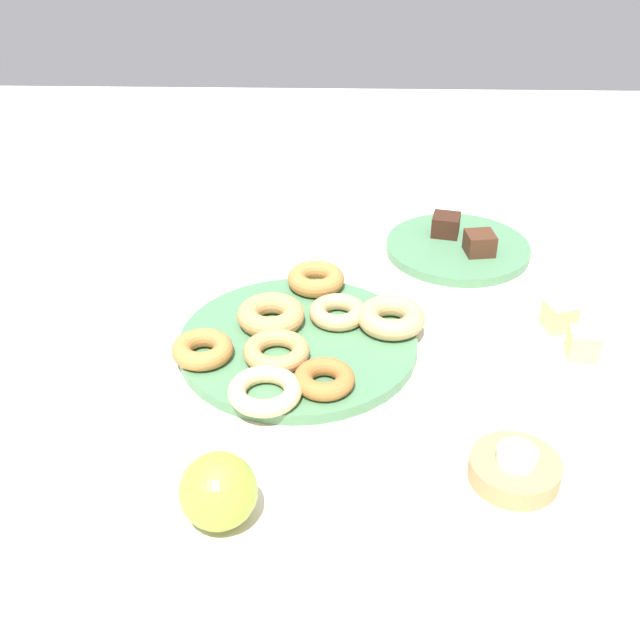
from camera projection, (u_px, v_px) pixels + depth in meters
ground_plane at (298, 348)px, 1.06m from camera, size 2.40×2.40×0.00m
donut_plate at (298, 343)px, 1.06m from camera, size 0.32×0.32×0.02m
donut_0 at (338, 312)px, 1.08m from camera, size 0.09×0.09×0.02m
donut_1 at (324, 379)px, 0.96m from camera, size 0.10×0.10×0.02m
donut_2 at (202, 349)px, 1.01m from camera, size 0.11×0.11×0.03m
donut_3 at (271, 315)px, 1.07m from camera, size 0.13×0.13×0.03m
donut_4 at (391, 317)px, 1.07m from camera, size 0.13×0.13×0.03m
donut_5 at (276, 351)px, 1.01m from camera, size 0.10×0.10×0.02m
donut_6 at (316, 279)px, 1.16m from camera, size 0.11×0.11×0.03m
donut_7 at (265, 391)px, 0.94m from camera, size 0.12×0.12×0.02m
cake_plate at (458, 248)px, 1.29m from camera, size 0.24×0.24×0.02m
brownie_near at (446, 225)px, 1.30m from camera, size 0.05×0.05×0.03m
brownie_far at (480, 243)px, 1.25m from camera, size 0.05×0.05×0.03m
candle_holder at (514, 470)px, 0.84m from camera, size 0.10×0.10×0.03m
tealight at (517, 456)px, 0.83m from camera, size 0.04×0.04×0.01m
fruit_bowl at (560, 353)px, 1.02m from camera, size 0.19×0.19×0.04m
melon_chunk_left at (559, 314)px, 1.02m from camera, size 0.04×0.04×0.04m
melon_chunk_right at (583, 344)px, 0.97m from camera, size 0.04×0.04×0.04m
apple at (218, 491)px, 0.78m from camera, size 0.08×0.08×0.08m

